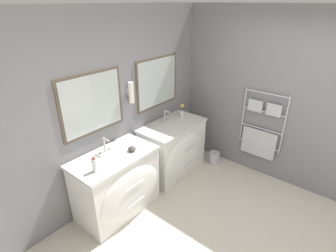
% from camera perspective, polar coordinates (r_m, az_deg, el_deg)
% --- Properties ---
extents(wall_back, '(4.91, 0.16, 2.60)m').
position_cam_1_polar(wall_back, '(3.67, -10.53, 4.13)').
color(wall_back, slate).
rests_on(wall_back, ground_plane).
extents(wall_right, '(0.13, 4.14, 2.60)m').
position_cam_1_polar(wall_right, '(4.33, 17.79, 6.42)').
color(wall_right, slate).
rests_on(wall_right, ground_plane).
extents(vanity_left, '(1.10, 0.67, 0.87)m').
position_cam_1_polar(vanity_left, '(3.59, -10.79, -12.32)').
color(vanity_left, white).
rests_on(vanity_left, ground_plane).
extents(vanity_right, '(1.10, 0.67, 0.87)m').
position_cam_1_polar(vanity_right, '(4.29, 1.36, -4.90)').
color(vanity_right, white).
rests_on(vanity_right, ground_plane).
extents(faucet_left, '(0.17, 0.12, 0.20)m').
position_cam_1_polar(faucet_left, '(3.43, -13.53, -4.10)').
color(faucet_left, silver).
rests_on(faucet_left, vanity_left).
extents(faucet_right, '(0.17, 0.12, 0.20)m').
position_cam_1_polar(faucet_right, '(4.16, -0.58, 2.13)').
color(faucet_right, silver).
rests_on(faucet_right, vanity_right).
extents(toiletry_bottle, '(0.06, 0.06, 0.18)m').
position_cam_1_polar(toiletry_bottle, '(3.09, -15.72, -8.15)').
color(toiletry_bottle, silver).
rests_on(toiletry_bottle, vanity_left).
extents(amenity_bowl, '(0.10, 0.10, 0.06)m').
position_cam_1_polar(amenity_bowl, '(3.41, -7.85, -4.95)').
color(amenity_bowl, '#4C4742').
rests_on(amenity_bowl, vanity_left).
extents(flower_vase, '(0.06, 0.06, 0.23)m').
position_cam_1_polar(flower_vase, '(4.34, 3.09, 3.19)').
color(flower_vase, silver).
rests_on(flower_vase, vanity_right).
extents(waste_bin, '(0.19, 0.19, 0.21)m').
position_cam_1_polar(waste_bin, '(4.75, 10.03, -6.76)').
color(waste_bin, '#B7B7BC').
rests_on(waste_bin, ground_plane).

